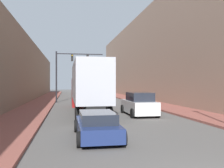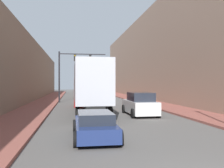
{
  "view_description": "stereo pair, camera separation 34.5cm",
  "coord_description": "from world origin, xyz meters",
  "px_view_note": "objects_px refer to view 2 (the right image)",
  "views": [
    {
      "loc": [
        -3.43,
        -4.64,
        2.51
      ],
      "look_at": [
        -0.5,
        11.51,
        2.47
      ],
      "focal_mm": 40.0,
      "sensor_mm": 36.0,
      "label": 1
    },
    {
      "loc": [
        -3.09,
        -4.7,
        2.51
      ],
      "look_at": [
        -0.5,
        11.51,
        2.47
      ],
      "focal_mm": 40.0,
      "sensor_mm": 36.0,
      "label": 2
    }
  ],
  "objects_px": {
    "semi_truck": "(89,86)",
    "suv_car": "(140,104)",
    "sedan_car": "(95,125)",
    "traffic_signal_gantry": "(70,67)"
  },
  "relations": [
    {
      "from": "sedan_car",
      "to": "semi_truck",
      "type": "bearing_deg",
      "value": 87.84
    },
    {
      "from": "semi_truck",
      "to": "suv_car",
      "type": "relative_size",
      "value": 3.01
    },
    {
      "from": "suv_car",
      "to": "traffic_signal_gantry",
      "type": "xyz_separation_m",
      "value": [
        -5.57,
        14.57,
        3.79
      ]
    },
    {
      "from": "sedan_car",
      "to": "traffic_signal_gantry",
      "type": "height_order",
      "value": "traffic_signal_gantry"
    },
    {
      "from": "sedan_car",
      "to": "traffic_signal_gantry",
      "type": "bearing_deg",
      "value": 93.36
    },
    {
      "from": "sedan_car",
      "to": "traffic_signal_gantry",
      "type": "xyz_separation_m",
      "value": [
        -1.3,
        22.21,
        4.05
      ]
    },
    {
      "from": "semi_truck",
      "to": "suv_car",
      "type": "bearing_deg",
      "value": -37.32
    },
    {
      "from": "semi_truck",
      "to": "traffic_signal_gantry",
      "type": "distance_m",
      "value": 11.98
    },
    {
      "from": "suv_car",
      "to": "semi_truck",
      "type": "bearing_deg",
      "value": 142.68
    },
    {
      "from": "sedan_car",
      "to": "traffic_signal_gantry",
      "type": "distance_m",
      "value": 22.61
    }
  ]
}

